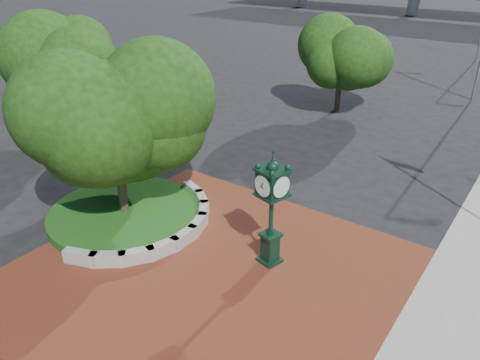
# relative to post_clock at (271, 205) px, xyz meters

# --- Properties ---
(ground) EXTENTS (200.00, 200.00, 0.00)m
(ground) POSITION_rel_post_clock_xyz_m (-1.37, -0.91, -2.31)
(ground) COLOR black
(ground) RESTS_ON ground
(plaza) EXTENTS (12.00, 12.00, 0.04)m
(plaza) POSITION_rel_post_clock_xyz_m (-1.37, -1.91, -2.29)
(plaza) COLOR brown
(plaza) RESTS_ON ground
(planter_wall) EXTENTS (2.96, 6.77, 0.54)m
(planter_wall) POSITION_rel_post_clock_xyz_m (-4.08, -0.91, -2.04)
(planter_wall) COLOR #9E9B93
(planter_wall) RESTS_ON ground
(grass_bed) EXTENTS (6.10, 6.10, 0.40)m
(grass_bed) POSITION_rel_post_clock_xyz_m (-6.37, -0.91, -2.11)
(grass_bed) COLOR #1D4413
(grass_bed) RESTS_ON ground
(tree_planter) EXTENTS (5.20, 5.20, 6.33)m
(tree_planter) POSITION_rel_post_clock_xyz_m (-6.37, -0.91, 1.41)
(tree_planter) COLOR #38281C
(tree_planter) RESTS_ON ground
(tree_northwest) EXTENTS (5.60, 5.60, 6.93)m
(tree_northwest) POSITION_rel_post_clock_xyz_m (-14.37, 4.09, 1.81)
(tree_northwest) COLOR #38281C
(tree_northwest) RESTS_ON ground
(tree_street) EXTENTS (4.40, 4.40, 5.45)m
(tree_street) POSITION_rel_post_clock_xyz_m (-5.37, 17.09, 0.93)
(tree_street) COLOR #38281C
(tree_street) RESTS_ON ground
(post_clock) EXTENTS (1.04, 1.04, 4.20)m
(post_clock) POSITION_rel_post_clock_xyz_m (0.00, 0.00, 0.00)
(post_clock) COLOR black
(post_clock) RESTS_ON ground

